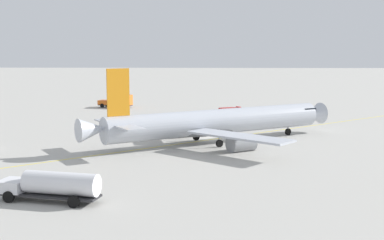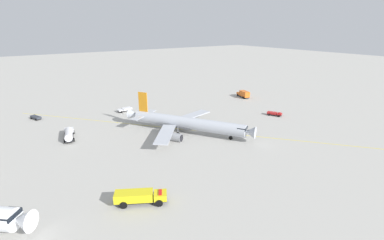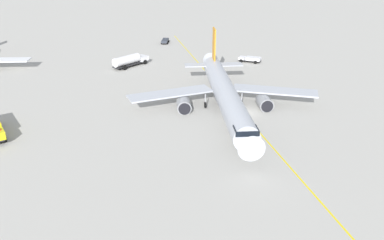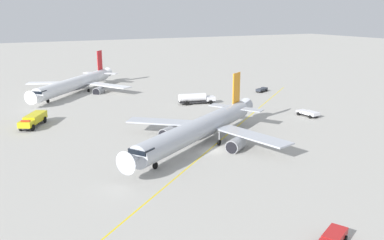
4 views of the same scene
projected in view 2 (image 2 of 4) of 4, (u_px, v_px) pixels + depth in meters
The scene contains 9 objects.
ground_plane at pixel (196, 129), 90.93m from camera, with size 600.00×600.00×0.00m, color #ADAAA3.
airliner_main at pixel (186, 124), 87.23m from camera, with size 30.18×37.80×11.65m.
fuel_tanker_truck at pixel (69, 134), 82.93m from camera, with size 4.47×10.07×2.87m.
pushback_tug_truck at pixel (125, 109), 109.71m from camera, with size 5.64×3.03×1.30m.
fire_tender_truck at pixel (140, 196), 52.60m from camera, with size 9.72×6.99×2.50m.
ops_pickup_truck at pixel (274, 114), 104.48m from camera, with size 4.00×5.52×1.41m.
baggage_truck_truck at pixel (36, 117), 100.45m from camera, with size 3.32×4.76×1.22m.
catering_truck_truck at pixel (244, 94), 130.72m from camera, with size 4.49×8.51×3.10m.
taxiway_centreline at pixel (186, 129), 90.78m from camera, with size 83.93×100.95×0.01m.
Camera 2 is at (-49.22, -69.58, 31.85)m, focal length 26.34 mm.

